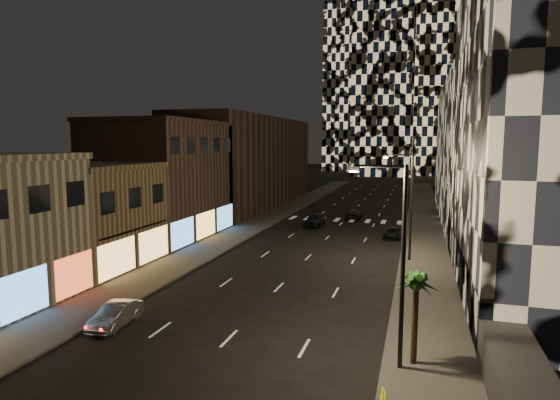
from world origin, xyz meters
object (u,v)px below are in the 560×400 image
Objects in this scene: car_dark_rightlane at (393,233)px; streetlight_far at (408,199)px; car_silver_parked at (116,315)px; car_dark_midlane at (315,220)px; streetlight_near at (398,252)px; car_dark_oncoming at (354,214)px; palm_tree at (416,288)px.

streetlight_far is at bearing -77.67° from car_dark_rightlane.
car_dark_midlane is (3.89, 33.55, 0.16)m from car_silver_parked.
car_dark_midlane is at bearing 107.93° from streetlight_near.
streetlight_near is 2.36× the size of car_dark_rightlane.
car_dark_oncoming is 1.13× the size of car_dark_rightlane.
streetlight_near is 42.18m from car_dark_oncoming.
streetlight_far is 19.49m from palm_tree.
palm_tree reaches higher than car_dark_oncoming.
streetlight_near and streetlight_far have the same top height.
car_silver_parked is at bearing -128.01° from streetlight_far.
car_dark_midlane is at bearing 157.53° from car_dark_rightlane.
streetlight_far reaches higher than car_dark_midlane.
car_silver_parked is (-15.00, 0.80, -4.73)m from streetlight_near.
streetlight_near is 15.75m from car_silver_parked.
streetlight_far is 24.82m from car_silver_parked.
car_dark_midlane is at bearing 127.76° from streetlight_far.
streetlight_near is 36.39m from car_dark_midlane.
car_dark_midlane reaches higher than car_dark_rightlane.
car_dark_midlane is 1.21× the size of car_dark_rightlane.
car_dark_rightlane is (9.48, -4.50, -0.26)m from car_dark_midlane.
streetlight_near is at bearing -83.95° from car_dark_rightlane.
car_dark_rightlane is (5.66, -11.43, -0.10)m from car_dark_oncoming.
car_dark_rightlane is at bearing 94.80° from palm_tree.
car_dark_midlane is at bearing 79.98° from car_silver_parked.
car_silver_parked is 0.99× the size of car_dark_rightlane.
car_dark_oncoming is 12.76m from car_dark_rightlane.
palm_tree is (15.83, -0.20, 3.01)m from car_silver_parked.
car_dark_midlane reaches higher than car_silver_parked.
streetlight_near is 2.00m from palm_tree.
streetlight_far reaches higher than palm_tree.
car_silver_parked is 41.21m from car_dark_oncoming.
car_dark_midlane is 7.92m from car_dark_oncoming.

